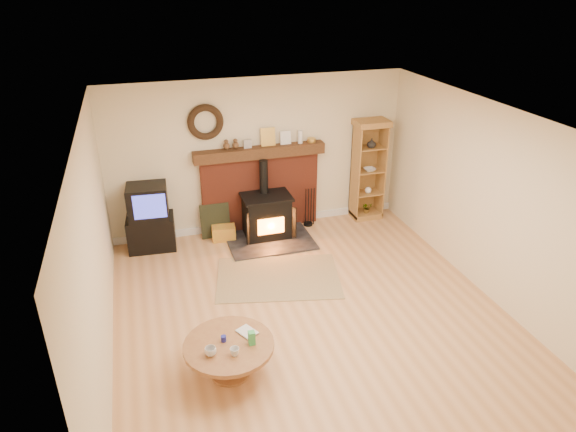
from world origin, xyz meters
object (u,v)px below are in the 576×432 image
object	(u,v)px
tv_unit	(150,219)
curio_cabinet	(368,170)
wood_stove	(267,217)
coffee_table	(229,350)

from	to	relation	value
tv_unit	curio_cabinet	world-z (taller)	curio_cabinet
tv_unit	wood_stove	bearing A→B (deg)	-5.86
curio_cabinet	wood_stove	bearing A→B (deg)	-171.80
wood_stove	tv_unit	distance (m)	1.90
wood_stove	curio_cabinet	xyz separation A→B (m)	(1.93, 0.28, 0.54)
wood_stove	curio_cabinet	bearing A→B (deg)	8.20
curio_cabinet	tv_unit	bearing A→B (deg)	-178.73
curio_cabinet	coffee_table	bearing A→B (deg)	-133.47
tv_unit	curio_cabinet	distance (m)	3.83
coffee_table	curio_cabinet	bearing A→B (deg)	46.53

